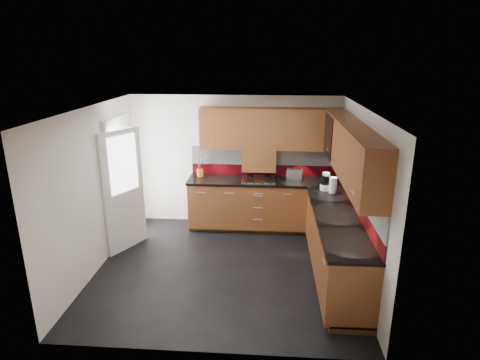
# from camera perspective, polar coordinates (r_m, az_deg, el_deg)

# --- Properties ---
(room) EXTENTS (4.00, 3.80, 2.64)m
(room) POSITION_cam_1_polar(r_m,az_deg,el_deg) (5.61, -2.28, 0.99)
(room) COLOR black
(base_cabinets) EXTENTS (2.70, 3.20, 0.95)m
(base_cabinets) POSITION_cam_1_polar(r_m,az_deg,el_deg) (6.64, 7.78, -6.25)
(base_cabinets) COLOR brown
(base_cabinets) RESTS_ON room
(countertop) EXTENTS (2.72, 3.22, 0.04)m
(countertop) POSITION_cam_1_polar(r_m,az_deg,el_deg) (6.44, 7.84, -2.37)
(countertop) COLOR black
(countertop) RESTS_ON base_cabinets
(backsplash) EXTENTS (2.70, 3.20, 0.54)m
(backsplash) POSITION_cam_1_polar(r_m,az_deg,el_deg) (6.58, 9.76, 0.63)
(backsplash) COLOR maroon
(backsplash) RESTS_ON countertop
(upper_cabinets) EXTENTS (2.50, 3.20, 0.72)m
(upper_cabinets) POSITION_cam_1_polar(r_m,az_deg,el_deg) (6.28, 9.75, 5.74)
(upper_cabinets) COLOR brown
(upper_cabinets) RESTS_ON room
(extractor_hood) EXTENTS (0.60, 0.33, 0.40)m
(extractor_hood) POSITION_cam_1_polar(r_m,az_deg,el_deg) (7.22, 2.74, 2.94)
(extractor_hood) COLOR brown
(extractor_hood) RESTS_ON room
(glass_cabinet) EXTENTS (0.32, 0.80, 0.66)m
(glass_cabinet) POSITION_cam_1_polar(r_m,az_deg,el_deg) (6.62, 13.70, 6.32)
(glass_cabinet) COLOR black
(glass_cabinet) RESTS_ON room
(back_door) EXTENTS (0.42, 1.19, 2.04)m
(back_door) POSITION_cam_1_polar(r_m,az_deg,el_deg) (6.87, -16.45, -0.69)
(back_door) COLOR white
(back_door) RESTS_ON room
(gas_hob) EXTENTS (0.59, 0.52, 0.05)m
(gas_hob) POSITION_cam_1_polar(r_m,az_deg,el_deg) (7.15, 2.67, 0.09)
(gas_hob) COLOR silver
(gas_hob) RESTS_ON countertop
(utensil_pot) EXTENTS (0.11, 0.11, 0.41)m
(utensil_pot) POSITION_cam_1_polar(r_m,az_deg,el_deg) (7.39, -5.72, 1.24)
(utensil_pot) COLOR #D36413
(utensil_pot) RESTS_ON countertop
(toaster) EXTENTS (0.30, 0.21, 0.20)m
(toaster) POSITION_cam_1_polar(r_m,az_deg,el_deg) (7.21, 7.79, 0.77)
(toaster) COLOR silver
(toaster) RESTS_ON countertop
(food_processor) EXTENTS (0.18, 0.18, 0.30)m
(food_processor) POSITION_cam_1_polar(r_m,az_deg,el_deg) (6.75, 12.09, -0.29)
(food_processor) COLOR white
(food_processor) RESTS_ON countertop
(paper_towel) EXTENTS (0.14, 0.14, 0.26)m
(paper_towel) POSITION_cam_1_polar(r_m,az_deg,el_deg) (6.64, 13.09, -0.71)
(paper_towel) COLOR white
(paper_towel) RESTS_ON countertop
(orange_cloth) EXTENTS (0.16, 0.14, 0.01)m
(orange_cloth) POSITION_cam_1_polar(r_m,az_deg,el_deg) (6.85, 12.59, -1.17)
(orange_cloth) COLOR #E04B18
(orange_cloth) RESTS_ON countertop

